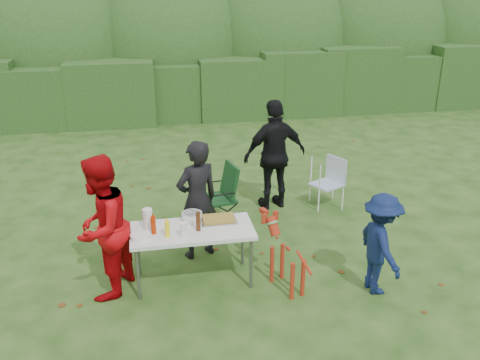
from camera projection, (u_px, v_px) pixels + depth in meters
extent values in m
plane|color=#1E4211|center=(222.00, 272.00, 6.67)|extent=(80.00, 80.00, 0.00)
cube|color=#23471C|center=(176.00, 88.00, 13.67)|extent=(22.00, 1.40, 1.70)
ellipsoid|color=#3D6628|center=(171.00, 51.00, 14.85)|extent=(20.00, 2.60, 3.20)
cube|color=silver|center=(192.00, 231.00, 6.21)|extent=(1.50, 0.70, 0.05)
cylinder|color=slate|center=(138.00, 274.00, 5.98)|extent=(0.04, 0.04, 0.69)
cylinder|color=slate|center=(251.00, 263.00, 6.21)|extent=(0.04, 0.04, 0.69)
cylinder|color=slate|center=(138.00, 251.00, 6.49)|extent=(0.04, 0.04, 0.69)
cylinder|color=slate|center=(242.00, 242.00, 6.72)|extent=(0.04, 0.04, 0.69)
imported|color=black|center=(197.00, 200.00, 6.79)|extent=(0.71, 0.61, 1.66)
imported|color=#B3050B|center=(101.00, 228.00, 5.93)|extent=(0.96, 1.05, 1.76)
imported|color=black|center=(275.00, 155.00, 8.26)|extent=(1.14, 0.64, 1.83)
imported|color=#0D1B46|center=(380.00, 244.00, 6.06)|extent=(0.52, 0.85, 1.28)
cube|color=#B7B7BA|center=(219.00, 221.00, 6.40)|extent=(0.45, 0.30, 0.02)
cube|color=olive|center=(219.00, 219.00, 6.39)|extent=(0.40, 0.26, 0.04)
cylinder|color=yellow|center=(167.00, 229.00, 5.98)|extent=(0.06, 0.06, 0.20)
cylinder|color=#AA2502|center=(153.00, 225.00, 6.05)|extent=(0.06, 0.06, 0.22)
cylinder|color=#47230F|center=(198.00, 221.00, 6.12)|extent=(0.06, 0.06, 0.24)
cylinder|color=white|center=(148.00, 219.00, 6.17)|extent=(0.12, 0.12, 0.26)
cylinder|color=white|center=(184.00, 230.00, 5.99)|extent=(0.08, 0.08, 0.18)
cylinder|color=silver|center=(192.00, 216.00, 6.42)|extent=(0.26, 0.26, 0.10)
cylinder|color=white|center=(141.00, 236.00, 5.98)|extent=(0.24, 0.24, 0.05)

